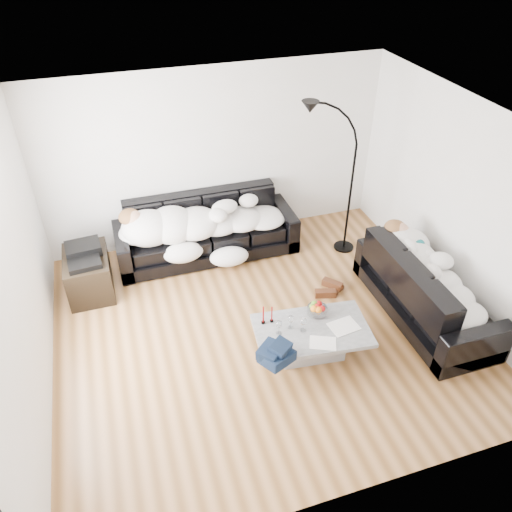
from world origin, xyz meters
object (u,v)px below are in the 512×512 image
object	(u,v)px
coffee_table	(311,341)
candle_left	(263,315)
sleeper_right	(431,273)
stereo	(83,253)
floor_lamp	(351,188)
sleeper_back	(206,218)
wine_glass_a	(291,322)
candle_right	(272,315)
av_cabinet	(89,274)
sofa_right	(427,287)
wine_glass_b	(279,327)
fruit_bowl	(317,309)
shoes	(329,289)
sofa_back	(206,229)
wine_glass_c	(303,325)

from	to	relation	value
coffee_table	candle_left	world-z (taller)	candle_left
sleeper_right	coffee_table	xyz separation A→B (m)	(-1.63, -0.20, -0.45)
stereo	floor_lamp	distance (m)	3.73
sleeper_right	sleeper_back	bearing A→B (deg)	48.01
wine_glass_a	candle_right	world-z (taller)	candle_right
av_cabinet	floor_lamp	bearing A→B (deg)	-2.01
sofa_right	wine_glass_b	xyz separation A→B (m)	(-2.02, -0.15, 0.05)
candle_left	candle_right	size ratio (longest dim) A/B	1.13
fruit_bowl	shoes	world-z (taller)	fruit_bowl
candle_left	wine_glass_b	bearing A→B (deg)	-61.89
sleeper_back	sleeper_right	bearing A→B (deg)	-41.99
floor_lamp	sofa_back	bearing A→B (deg)	150.85
sofa_back	sleeper_right	xyz separation A→B (m)	(2.31, -2.13, 0.21)
candle_right	floor_lamp	distance (m)	2.39
coffee_table	wine_glass_c	xyz separation A→B (m)	(-0.11, 0.01, 0.28)
sleeper_right	wine_glass_b	xyz separation A→B (m)	(-2.02, -0.15, -0.17)
sleeper_back	stereo	distance (m)	1.73
sleeper_right	av_cabinet	world-z (taller)	sleeper_right
coffee_table	candle_left	distance (m)	0.64
sofa_back	wine_glass_c	distance (m)	2.40
stereo	floor_lamp	size ratio (longest dim) A/B	0.21
wine_glass_a	candle_left	xyz separation A→B (m)	(-0.27, 0.17, 0.03)
sleeper_back	candle_right	distance (m)	2.06
wine_glass_c	wine_glass_a	bearing A→B (deg)	145.59
sleeper_right	wine_glass_c	bearing A→B (deg)	96.29
wine_glass_b	candle_right	bearing A→B (deg)	93.20
sleeper_back	wine_glass_b	bearing A→B (deg)	-82.45
wine_glass_b	floor_lamp	world-z (taller)	floor_lamp
wine_glass_c	candle_right	world-z (taller)	candle_right
wine_glass_c	av_cabinet	bearing A→B (deg)	139.60
fruit_bowl	wine_glass_c	size ratio (longest dim) A/B	1.30
wine_glass_a	stereo	size ratio (longest dim) A/B	0.41
sleeper_back	floor_lamp	world-z (taller)	floor_lamp
wine_glass_b	stereo	distance (m)	2.76
coffee_table	stereo	xyz separation A→B (m)	(-2.39, 1.95, 0.44)
sofa_right	sleeper_right	xyz separation A→B (m)	(0.00, 0.00, 0.21)
shoes	stereo	distance (m)	3.26
av_cabinet	sofa_right	bearing A→B (deg)	-23.64
coffee_table	candle_right	world-z (taller)	candle_right
wine_glass_b	av_cabinet	size ratio (longest dim) A/B	0.23
candle_right	stereo	bearing A→B (deg)	139.53
wine_glass_c	av_cabinet	xyz separation A→B (m)	(-2.28, 1.94, -0.19)
wine_glass_a	shoes	distance (m)	1.30
sleeper_right	wine_glass_a	distance (m)	1.87
sleeper_back	wine_glass_c	xyz separation A→B (m)	(0.58, -2.28, -0.17)
sleeper_right	stereo	world-z (taller)	sleeper_right
wine_glass_b	floor_lamp	bearing A→B (deg)	46.21
wine_glass_a	wine_glass_c	world-z (taller)	wine_glass_c
wine_glass_a	floor_lamp	xyz separation A→B (m)	(1.55, 1.74, 0.56)
wine_glass_c	shoes	bearing A→B (deg)	50.29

